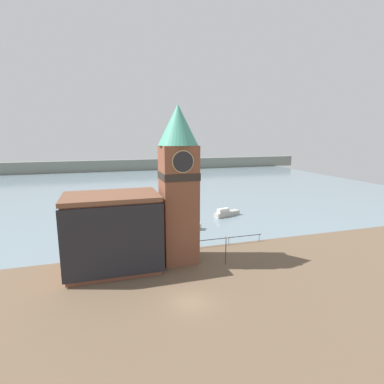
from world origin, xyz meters
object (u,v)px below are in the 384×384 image
object	(u,v)px
lamp_post	(226,245)
mooring_bollard_near	(198,261)
boat_near	(187,225)
boat_far	(226,213)
clock_tower	(178,181)
pier_building	(113,232)

from	to	relation	value
lamp_post	mooring_bollard_near	bearing A→B (deg)	162.00
lamp_post	boat_near	bearing A→B (deg)	92.25
mooring_bollard_near	lamp_post	xyz separation A→B (m)	(3.28, -1.07, 2.16)
lamp_post	boat_far	bearing A→B (deg)	66.43
clock_tower	mooring_bollard_near	bearing A→B (deg)	-44.42
boat_near	pier_building	bearing A→B (deg)	-106.10
clock_tower	boat_near	distance (m)	16.53
boat_far	lamp_post	world-z (taller)	lamp_post
boat_near	boat_far	xyz separation A→B (m)	(9.78, 5.51, -0.04)
pier_building	lamp_post	xyz separation A→B (m)	(13.52, -2.78, -2.07)
clock_tower	boat_far	bearing A→B (deg)	51.22
boat_far	pier_building	bearing A→B (deg)	-158.99
clock_tower	boat_far	distance (m)	25.08
boat_near	mooring_bollard_near	xyz separation A→B (m)	(-2.67, -14.44, -0.26)
clock_tower	boat_far	size ratio (longest dim) A/B	3.41
mooring_bollard_near	lamp_post	world-z (taller)	lamp_post
pier_building	clock_tower	bearing A→B (deg)	1.73
clock_tower	mooring_bollard_near	size ratio (longest dim) A/B	25.09
boat_far	lamp_post	bearing A→B (deg)	-131.35
boat_near	mooring_bollard_near	bearing A→B (deg)	-71.18
clock_tower	lamp_post	distance (m)	9.96
boat_near	lamp_post	bearing A→B (deg)	-58.45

